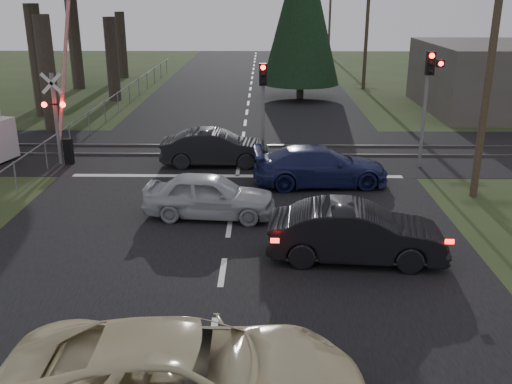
{
  "coord_description": "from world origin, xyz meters",
  "views": [
    {
      "loc": [
        1.06,
        -13.2,
        6.81
      ],
      "look_at": [
        0.83,
        2.6,
        1.3
      ],
      "focal_mm": 40.0,
      "sensor_mm": 36.0,
      "label": 1
    }
  ],
  "objects_px": {
    "utility_pole_mid": "(367,24)",
    "utility_pole_far": "(330,13)",
    "blue_sedan": "(320,166)",
    "silver_car": "(210,195)",
    "cream_coupe": "(186,381)",
    "crossing_signal": "(61,116)",
    "traffic_signal_center": "(263,95)",
    "dark_hatchback": "(356,233)",
    "dark_car_far": "(216,148)",
    "utility_pole_near": "(491,61)",
    "traffic_signal_right": "(429,87)"
  },
  "relations": [
    {
      "from": "traffic_signal_right",
      "to": "traffic_signal_center",
      "type": "distance_m",
      "value": 6.68
    },
    {
      "from": "blue_sedan",
      "to": "dark_hatchback",
      "type": "bearing_deg",
      "value": 178.61
    },
    {
      "from": "utility_pole_far",
      "to": "dark_hatchback",
      "type": "height_order",
      "value": "utility_pole_far"
    },
    {
      "from": "crossing_signal",
      "to": "dark_car_far",
      "type": "relative_size",
      "value": 1.55
    },
    {
      "from": "crossing_signal",
      "to": "blue_sedan",
      "type": "distance_m",
      "value": 10.83
    },
    {
      "from": "silver_car",
      "to": "dark_car_far",
      "type": "distance_m",
      "value": 5.82
    },
    {
      "from": "utility_pole_mid",
      "to": "dark_car_far",
      "type": "distance_m",
      "value": 22.71
    },
    {
      "from": "silver_car",
      "to": "utility_pole_near",
      "type": "bearing_deg",
      "value": -72.1
    },
    {
      "from": "traffic_signal_center",
      "to": "utility_pole_far",
      "type": "distance_m",
      "value": 44.99
    },
    {
      "from": "dark_hatchback",
      "to": "blue_sedan",
      "type": "height_order",
      "value": "dark_hatchback"
    },
    {
      "from": "crossing_signal",
      "to": "blue_sedan",
      "type": "relative_size",
      "value": 1.39
    },
    {
      "from": "traffic_signal_right",
      "to": "utility_pole_far",
      "type": "relative_size",
      "value": 0.52
    },
    {
      "from": "traffic_signal_right",
      "to": "cream_coupe",
      "type": "height_order",
      "value": "traffic_signal_right"
    },
    {
      "from": "utility_pole_far",
      "to": "blue_sedan",
      "type": "bearing_deg",
      "value": -96.37
    },
    {
      "from": "crossing_signal",
      "to": "dark_car_far",
      "type": "bearing_deg",
      "value": -0.37
    },
    {
      "from": "traffic_signal_right",
      "to": "cream_coupe",
      "type": "bearing_deg",
      "value": -117.43
    },
    {
      "from": "dark_car_far",
      "to": "traffic_signal_center",
      "type": "bearing_deg",
      "value": -65.93
    },
    {
      "from": "utility_pole_far",
      "to": "cream_coupe",
      "type": "relative_size",
      "value": 1.5
    },
    {
      "from": "utility_pole_far",
      "to": "blue_sedan",
      "type": "xyz_separation_m",
      "value": [
        -5.34,
        -47.79,
        -4.0
      ]
    },
    {
      "from": "blue_sedan",
      "to": "silver_car",
      "type": "bearing_deg",
      "value": 125.91
    },
    {
      "from": "utility_pole_near",
      "to": "utility_pole_far",
      "type": "xyz_separation_m",
      "value": [
        0.0,
        49.0,
        0.0
      ]
    },
    {
      "from": "utility_pole_near",
      "to": "utility_pole_mid",
      "type": "bearing_deg",
      "value": 90.0
    },
    {
      "from": "dark_hatchback",
      "to": "cream_coupe",
      "type": "bearing_deg",
      "value": 153.58
    },
    {
      "from": "utility_pole_far",
      "to": "cream_coupe",
      "type": "height_order",
      "value": "utility_pole_far"
    },
    {
      "from": "utility_pole_mid",
      "to": "blue_sedan",
      "type": "xyz_separation_m",
      "value": [
        -5.34,
        -22.79,
        -4.0
      ]
    },
    {
      "from": "silver_car",
      "to": "dark_hatchback",
      "type": "bearing_deg",
      "value": -121.29
    },
    {
      "from": "traffic_signal_center",
      "to": "dark_hatchback",
      "type": "relative_size",
      "value": 0.87
    },
    {
      "from": "traffic_signal_center",
      "to": "traffic_signal_right",
      "type": "bearing_deg",
      "value": -10.41
    },
    {
      "from": "crossing_signal",
      "to": "dark_hatchback",
      "type": "relative_size",
      "value": 1.48
    },
    {
      "from": "utility_pole_mid",
      "to": "blue_sedan",
      "type": "relative_size",
      "value": 1.79
    },
    {
      "from": "cream_coupe",
      "to": "dark_car_far",
      "type": "bearing_deg",
      "value": 1.65
    },
    {
      "from": "crossing_signal",
      "to": "dark_car_far",
      "type": "xyz_separation_m",
      "value": [
        6.31,
        -0.04,
        -1.32
      ]
    },
    {
      "from": "traffic_signal_right",
      "to": "dark_hatchback",
      "type": "distance_m",
      "value": 9.87
    },
    {
      "from": "utility_pole_mid",
      "to": "utility_pole_far",
      "type": "xyz_separation_m",
      "value": [
        0.0,
        25.0,
        0.0
      ]
    },
    {
      "from": "utility_pole_near",
      "to": "dark_car_far",
      "type": "relative_size",
      "value": 2.01
    },
    {
      "from": "crossing_signal",
      "to": "dark_hatchback",
      "type": "bearing_deg",
      "value": -39.7
    },
    {
      "from": "dark_car_far",
      "to": "silver_car",
      "type": "bearing_deg",
      "value": -178.47
    },
    {
      "from": "utility_pole_mid",
      "to": "silver_car",
      "type": "relative_size",
      "value": 2.15
    },
    {
      "from": "utility_pole_far",
      "to": "traffic_signal_center",
      "type": "bearing_deg",
      "value": -99.6
    },
    {
      "from": "traffic_signal_center",
      "to": "utility_pole_mid",
      "type": "bearing_deg",
      "value": 68.79
    },
    {
      "from": "cream_coupe",
      "to": "traffic_signal_right",
      "type": "bearing_deg",
      "value": -28.66
    },
    {
      "from": "dark_car_far",
      "to": "utility_pole_near",
      "type": "bearing_deg",
      "value": -112.89
    },
    {
      "from": "silver_car",
      "to": "blue_sedan",
      "type": "xyz_separation_m",
      "value": [
        3.84,
        3.28,
        0.01
      ]
    },
    {
      "from": "utility_pole_mid",
      "to": "cream_coupe",
      "type": "height_order",
      "value": "utility_pole_mid"
    },
    {
      "from": "blue_sedan",
      "to": "dark_car_far",
      "type": "distance_m",
      "value": 4.85
    },
    {
      "from": "crossing_signal",
      "to": "utility_pole_far",
      "type": "xyz_separation_m",
      "value": [
        15.77,
        45.21,
        2.67
      ]
    },
    {
      "from": "crossing_signal",
      "to": "silver_car",
      "type": "bearing_deg",
      "value": -41.6
    },
    {
      "from": "traffic_signal_right",
      "to": "utility_pole_near",
      "type": "height_order",
      "value": "utility_pole_near"
    },
    {
      "from": "utility_pole_mid",
      "to": "blue_sedan",
      "type": "bearing_deg",
      "value": -103.18
    },
    {
      "from": "cream_coupe",
      "to": "utility_pole_far",
      "type": "bearing_deg",
      "value": -9.42
    }
  ]
}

